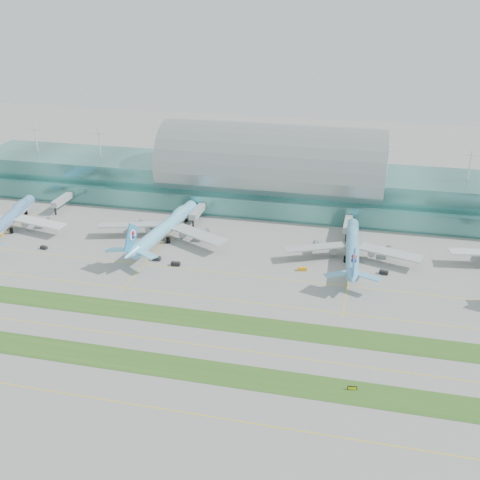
% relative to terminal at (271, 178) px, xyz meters
% --- Properties ---
extents(ground, '(700.00, 700.00, 0.00)m').
position_rel_terminal_xyz_m(ground, '(-0.01, -128.79, -14.23)').
color(ground, gray).
rests_on(ground, ground).
extents(terminal, '(340.00, 69.10, 36.00)m').
position_rel_terminal_xyz_m(terminal, '(0.00, 0.00, 0.00)').
color(terminal, '#3D7A75').
rests_on(terminal, ground).
extents(grass_strip_near, '(420.00, 12.00, 0.08)m').
position_rel_terminal_xyz_m(grass_strip_near, '(-0.01, -156.79, -14.19)').
color(grass_strip_near, '#2D591E').
rests_on(grass_strip_near, ground).
extents(grass_strip_far, '(420.00, 12.00, 0.08)m').
position_rel_terminal_xyz_m(grass_strip_far, '(-0.01, -126.79, -14.19)').
color(grass_strip_far, '#2D591E').
rests_on(grass_strip_far, ground).
extents(taxiline_a, '(420.00, 0.35, 0.01)m').
position_rel_terminal_xyz_m(taxiline_a, '(-0.01, -176.79, -14.22)').
color(taxiline_a, yellow).
rests_on(taxiline_a, ground).
extents(taxiline_b, '(420.00, 0.35, 0.01)m').
position_rel_terminal_xyz_m(taxiline_b, '(-0.01, -142.79, -14.22)').
color(taxiline_b, yellow).
rests_on(taxiline_b, ground).
extents(taxiline_c, '(420.00, 0.35, 0.01)m').
position_rel_terminal_xyz_m(taxiline_c, '(-0.01, -110.79, -14.22)').
color(taxiline_c, yellow).
rests_on(taxiline_c, ground).
extents(taxiline_d, '(420.00, 0.35, 0.01)m').
position_rel_terminal_xyz_m(taxiline_d, '(-0.01, -88.79, -14.22)').
color(taxiline_d, yellow).
rests_on(taxiline_d, ground).
extents(airliner_a, '(60.29, 69.20, 19.12)m').
position_rel_terminal_xyz_m(airliner_a, '(-117.68, -67.73, -8.33)').
color(airliner_a, '#5A8EC6').
rests_on(airliner_a, ground).
extents(airliner_b, '(65.09, 74.25, 20.43)m').
position_rel_terminal_xyz_m(airliner_b, '(-39.03, -60.22, -7.92)').
color(airliner_b, '#71D1F9').
rests_on(airliner_b, ground).
extents(airliner_c, '(60.01, 68.23, 18.77)m').
position_rel_terminal_xyz_m(airliner_c, '(47.86, -62.32, -8.44)').
color(airliner_c, '#60ABD4').
rests_on(airliner_c, ground).
extents(gse_b, '(3.45, 2.30, 1.37)m').
position_rel_terminal_xyz_m(gse_b, '(-89.57, -84.22, -13.54)').
color(gse_b, black).
rests_on(gse_b, ground).
extents(gse_c, '(3.68, 2.10, 1.67)m').
position_rel_terminal_xyz_m(gse_c, '(-35.22, -83.71, -13.39)').
color(gse_c, black).
rests_on(gse_c, ground).
extents(gse_d, '(3.95, 1.86, 1.61)m').
position_rel_terminal_xyz_m(gse_d, '(-25.37, -86.80, -13.42)').
color(gse_d, black).
rests_on(gse_d, ground).
extents(gse_e, '(3.88, 2.28, 1.38)m').
position_rel_terminal_xyz_m(gse_e, '(28.25, -78.97, -13.54)').
color(gse_e, orange).
rests_on(gse_e, ground).
extents(gse_f, '(3.93, 2.64, 1.58)m').
position_rel_terminal_xyz_m(gse_f, '(61.87, -74.48, -13.44)').
color(gse_f, black).
rests_on(gse_f, ground).
extents(taxiway_sign_east, '(2.92, 0.66, 1.23)m').
position_rel_terminal_xyz_m(taxiway_sign_east, '(53.93, -155.36, -13.62)').
color(taxiway_sign_east, black).
rests_on(taxiway_sign_east, ground).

